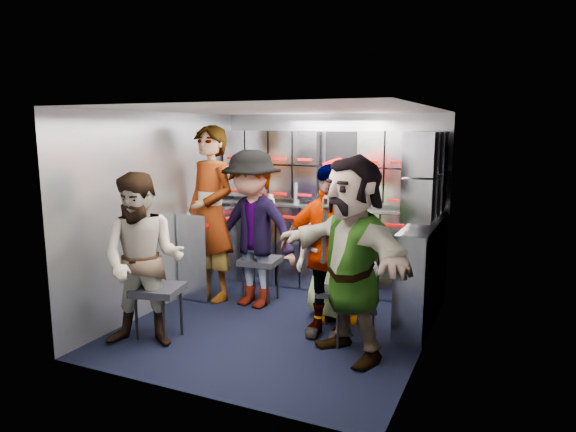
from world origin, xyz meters
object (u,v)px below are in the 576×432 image
at_px(jump_seat_center, 342,277).
at_px(attendant_arc_c, 338,240).
at_px(attendant_arc_d, 328,252).
at_px(attendant_standing, 211,214).
at_px(jump_seat_near_left, 158,292).
at_px(jump_seat_mid_right, 333,293).
at_px(attendant_arc_e, 351,258).
at_px(jump_seat_mid_left, 260,263).
at_px(attendant_arc_b, 252,229).
at_px(attendant_arc_a, 143,261).
at_px(jump_seat_near_right, 356,307).

distance_m(jump_seat_center, attendant_arc_c, 0.48).
bearing_deg(attendant_arc_d, attendant_standing, 163.70).
distance_m(jump_seat_near_left, jump_seat_mid_right, 1.65).
bearing_deg(attendant_arc_e, attendant_arc_d, 168.72).
xyz_separation_m(jump_seat_near_left, jump_seat_mid_left, (0.38, 1.32, -0.00)).
relative_size(jump_seat_near_left, attendant_arc_b, 0.29).
bearing_deg(jump_seat_center, attendant_arc_a, -131.83).
relative_size(jump_seat_mid_right, jump_seat_near_right, 0.99).
bearing_deg(jump_seat_center, attendant_arc_c, -90.00).
bearing_deg(attendant_arc_a, jump_seat_mid_left, 55.82).
relative_size(jump_seat_center, attendant_arc_b, 0.27).
xyz_separation_m(attendant_arc_c, attendant_arc_e, (0.38, -0.78, 0.04)).
height_order(jump_seat_near_left, attendant_arc_c, attendant_arc_c).
bearing_deg(jump_seat_near_right, jump_seat_mid_left, 150.23).
height_order(jump_seat_mid_left, attendant_arc_b, attendant_arc_b).
bearing_deg(jump_seat_center, attendant_arc_e, -68.19).
xyz_separation_m(jump_seat_near_right, attendant_arc_b, (-1.35, 0.59, 0.48)).
relative_size(attendant_standing, attendant_arc_c, 1.19).
bearing_deg(attendant_standing, attendant_arc_c, 20.19).
bearing_deg(jump_seat_near_right, attendant_standing, 161.62).
bearing_deg(attendant_arc_b, attendant_standing, -176.56).
distance_m(jump_seat_mid_left, attendant_arc_b, 0.45).
height_order(jump_seat_center, attendant_arc_e, attendant_arc_e).
relative_size(attendant_arc_d, attendant_arc_e, 0.94).
distance_m(jump_seat_near_left, attendant_arc_c, 1.81).
relative_size(jump_seat_near_left, attendant_arc_c, 0.30).
height_order(jump_seat_near_right, attendant_arc_e, attendant_arc_e).
bearing_deg(attendant_arc_a, attendant_standing, 76.94).
bearing_deg(jump_seat_mid_right, jump_seat_near_right, -44.90).
bearing_deg(attendant_standing, jump_seat_mid_left, 36.05).
distance_m(jump_seat_mid_left, jump_seat_mid_right, 1.12).
relative_size(jump_seat_center, attendant_arc_e, 0.26).
bearing_deg(attendant_arc_d, jump_seat_mid_left, 149.38).
bearing_deg(attendant_arc_e, jump_seat_near_right, 123.61).
relative_size(jump_seat_mid_right, attendant_standing, 0.22).
bearing_deg(attendant_arc_b, jump_seat_mid_right, -7.36).
bearing_deg(attendant_arc_e, attendant_arc_b, -176.16).
relative_size(attendant_arc_c, attendant_arc_e, 0.95).
distance_m(jump_seat_near_left, attendant_arc_b, 1.27).
xyz_separation_m(jump_seat_near_right, attendant_arc_a, (-1.73, -0.72, 0.41)).
bearing_deg(jump_seat_near_right, attendant_arc_a, -157.31).
distance_m(jump_seat_mid_right, attendant_arc_c, 0.54).
distance_m(jump_seat_near_left, jump_seat_mid_left, 1.37).
bearing_deg(attendant_arc_b, jump_seat_mid_left, 97.30).
xyz_separation_m(attendant_standing, attendant_arc_c, (1.51, -0.03, -0.16)).
distance_m(jump_seat_near_right, attendant_arc_a, 1.92).
bearing_deg(attendant_arc_c, jump_seat_near_right, -74.97).
bearing_deg(attendant_arc_b, jump_seat_center, 18.32).
relative_size(jump_seat_mid_left, attendant_standing, 0.25).
xyz_separation_m(jump_seat_mid_left, jump_seat_center, (0.97, 0.01, -0.05)).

